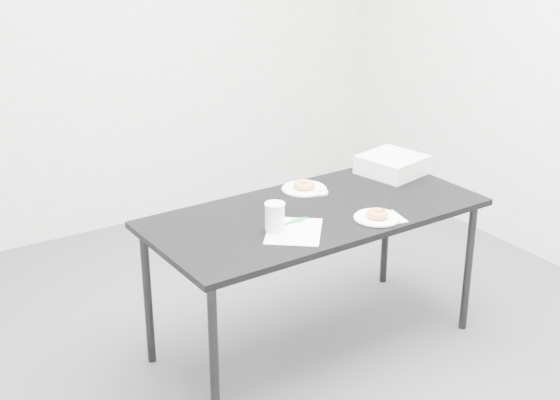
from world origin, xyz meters
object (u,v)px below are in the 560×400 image
donut_near (377,214)px  coffee_cup (275,217)px  pen (295,221)px  plate_near (377,218)px  table (315,221)px  scorecard (294,231)px  bakery_box (392,164)px  plate_far (304,189)px  donut_far (304,185)px

donut_near → coffee_cup: (-0.48, 0.15, 0.04)m
pen → plate_near: bearing=-30.3°
table → donut_near: bearing=-54.6°
scorecard → bakery_box: 0.96m
plate_near → coffee_cup: bearing=162.6°
pen → plate_far: 0.44m
donut_near → table: bearing=126.7°
scorecard → plate_near: bearing=26.1°
table → coffee_cup: size_ratio=12.45×
scorecard → plate_far: bearing=89.5°
scorecard → bakery_box: size_ratio=1.02×
scorecard → bakery_box: (0.89, 0.36, 0.05)m
plate_far → bakery_box: size_ratio=0.77×
pen → donut_near: donut_near is taller
plate_near → pen: bearing=153.8°
pen → donut_far: size_ratio=1.32×
table → coffee_cup: coffee_cup is taller
pen → bakery_box: 0.88m
coffee_cup → donut_near: bearing=-17.4°
bakery_box → plate_far: bearing=161.9°
scorecard → bakery_box: bearing=61.1°
coffee_cup → bakery_box: size_ratio=0.44×
plate_far → coffee_cup: (-0.41, -0.36, 0.06)m
donut_near → pen: bearing=153.8°
coffee_cup → bakery_box: 1.01m
donut_near → donut_far: size_ratio=0.95×
table → donut_far: 0.30m
plate_near → donut_far: bearing=97.8°
plate_near → bakery_box: 0.66m
scorecard → plate_near: plate_near is taller
plate_far → coffee_cup: 0.55m
scorecard → plate_far: (0.34, 0.42, 0.00)m
donut_far → pen: bearing=-130.3°
bakery_box → scorecard: bearing=-170.0°
pen → bakery_box: size_ratio=0.47×
plate_far → bakery_box: bearing=-5.9°
plate_near → bakery_box: size_ratio=0.73×
donut_near → donut_far: (-0.07, 0.51, -0.00)m
table → plate_near: size_ratio=7.54×
pen → plate_near: 0.40m
plate_far → pen: bearing=-130.3°
coffee_cup → pen: bearing=10.9°
plate_near → coffee_cup: size_ratio=1.65×
scorecard → donut_far: donut_far is taller
table → donut_near: (0.19, -0.25, 0.08)m
donut_far → bakery_box: bakery_box is taller
table → donut_near: 0.32m
pen → bakery_box: bearing=14.6°
plate_near → donut_far: (-0.07, 0.51, 0.02)m
scorecard → table: bearing=72.9°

